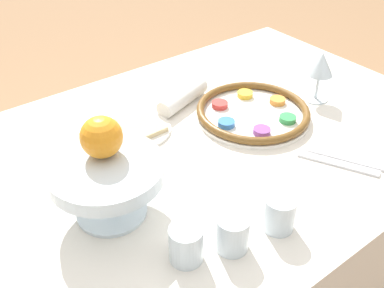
{
  "coord_description": "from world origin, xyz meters",
  "views": [
    {
      "loc": [
        0.57,
        0.69,
        1.35
      ],
      "look_at": [
        0.07,
        0.03,
        0.76
      ],
      "focal_mm": 42.0,
      "sensor_mm": 36.0,
      "label": 1
    }
  ],
  "objects_px": {
    "bread_plate": "(136,129)",
    "cup_far": "(186,244)",
    "wine_glass": "(321,66)",
    "seder_plate": "(253,112)",
    "fruit_stand": "(107,175)",
    "napkin_roll": "(183,97)",
    "orange_fruit": "(101,137)",
    "cup_mid": "(232,233)",
    "cup_near": "(279,213)"
  },
  "relations": [
    {
      "from": "cup_mid",
      "to": "cup_far",
      "type": "distance_m",
      "value": 0.09
    },
    {
      "from": "bread_plate",
      "to": "cup_far",
      "type": "relative_size",
      "value": 2.44
    },
    {
      "from": "napkin_roll",
      "to": "cup_far",
      "type": "height_order",
      "value": "cup_far"
    },
    {
      "from": "cup_near",
      "to": "bread_plate",
      "type": "bearing_deg",
      "value": -84.38
    },
    {
      "from": "napkin_roll",
      "to": "cup_far",
      "type": "bearing_deg",
      "value": 54.17
    },
    {
      "from": "cup_near",
      "to": "seder_plate",
      "type": "bearing_deg",
      "value": -126.67
    },
    {
      "from": "cup_near",
      "to": "cup_far",
      "type": "distance_m",
      "value": 0.19
    },
    {
      "from": "cup_near",
      "to": "cup_mid",
      "type": "xyz_separation_m",
      "value": [
        0.1,
        -0.02,
        0.0
      ]
    },
    {
      "from": "fruit_stand",
      "to": "orange_fruit",
      "type": "height_order",
      "value": "orange_fruit"
    },
    {
      "from": "wine_glass",
      "to": "cup_near",
      "type": "height_order",
      "value": "wine_glass"
    },
    {
      "from": "wine_glass",
      "to": "cup_far",
      "type": "bearing_deg",
      "value": 20.39
    },
    {
      "from": "fruit_stand",
      "to": "napkin_roll",
      "type": "xyz_separation_m",
      "value": [
        -0.36,
        -0.25,
        -0.07
      ]
    },
    {
      "from": "orange_fruit",
      "to": "fruit_stand",
      "type": "bearing_deg",
      "value": 66.4
    },
    {
      "from": "seder_plate",
      "to": "fruit_stand",
      "type": "bearing_deg",
      "value": 10.68
    },
    {
      "from": "wine_glass",
      "to": "napkin_roll",
      "type": "bearing_deg",
      "value": -32.52
    },
    {
      "from": "wine_glass",
      "to": "bread_plate",
      "type": "distance_m",
      "value": 0.52
    },
    {
      "from": "orange_fruit",
      "to": "cup_mid",
      "type": "distance_m",
      "value": 0.29
    },
    {
      "from": "fruit_stand",
      "to": "cup_near",
      "type": "height_order",
      "value": "fruit_stand"
    },
    {
      "from": "seder_plate",
      "to": "cup_near",
      "type": "relative_size",
      "value": 4.12
    },
    {
      "from": "fruit_stand",
      "to": "cup_near",
      "type": "relative_size",
      "value": 3.06
    },
    {
      "from": "seder_plate",
      "to": "cup_near",
      "type": "height_order",
      "value": "cup_near"
    },
    {
      "from": "cup_mid",
      "to": "bread_plate",
      "type": "bearing_deg",
      "value": -97.9
    },
    {
      "from": "wine_glass",
      "to": "cup_near",
      "type": "relative_size",
      "value": 1.94
    },
    {
      "from": "cup_mid",
      "to": "cup_far",
      "type": "height_order",
      "value": "same"
    },
    {
      "from": "bread_plate",
      "to": "cup_far",
      "type": "bearing_deg",
      "value": 70.56
    },
    {
      "from": "seder_plate",
      "to": "bread_plate",
      "type": "bearing_deg",
      "value": -24.83
    },
    {
      "from": "napkin_roll",
      "to": "cup_mid",
      "type": "height_order",
      "value": "cup_mid"
    },
    {
      "from": "seder_plate",
      "to": "cup_near",
      "type": "bearing_deg",
      "value": 53.33
    },
    {
      "from": "bread_plate",
      "to": "cup_mid",
      "type": "xyz_separation_m",
      "value": [
        0.06,
        0.43,
        0.03
      ]
    },
    {
      "from": "cup_near",
      "to": "cup_mid",
      "type": "distance_m",
      "value": 0.1
    },
    {
      "from": "napkin_roll",
      "to": "cup_near",
      "type": "xyz_separation_m",
      "value": [
        0.13,
        0.48,
        0.01
      ]
    },
    {
      "from": "cup_mid",
      "to": "fruit_stand",
      "type": "bearing_deg",
      "value": -58.42
    },
    {
      "from": "wine_glass",
      "to": "cup_far",
      "type": "height_order",
      "value": "wine_glass"
    },
    {
      "from": "seder_plate",
      "to": "cup_mid",
      "type": "bearing_deg",
      "value": 41.53
    },
    {
      "from": "napkin_roll",
      "to": "cup_mid",
      "type": "bearing_deg",
      "value": 63.46
    },
    {
      "from": "bread_plate",
      "to": "cup_near",
      "type": "distance_m",
      "value": 0.45
    },
    {
      "from": "seder_plate",
      "to": "cup_far",
      "type": "bearing_deg",
      "value": 32.76
    },
    {
      "from": "napkin_roll",
      "to": "seder_plate",
      "type": "bearing_deg",
      "value": 123.6
    },
    {
      "from": "wine_glass",
      "to": "orange_fruit",
      "type": "bearing_deg",
      "value": 1.96
    },
    {
      "from": "napkin_roll",
      "to": "cup_far",
      "type": "xyz_separation_m",
      "value": [
        0.31,
        0.43,
        0.01
      ]
    },
    {
      "from": "orange_fruit",
      "to": "cup_near",
      "type": "height_order",
      "value": "orange_fruit"
    },
    {
      "from": "seder_plate",
      "to": "napkin_roll",
      "type": "distance_m",
      "value": 0.19
    },
    {
      "from": "bread_plate",
      "to": "napkin_roll",
      "type": "height_order",
      "value": "napkin_roll"
    },
    {
      "from": "seder_plate",
      "to": "fruit_stand",
      "type": "xyz_separation_m",
      "value": [
        0.47,
        0.09,
        0.08
      ]
    },
    {
      "from": "fruit_stand",
      "to": "cup_far",
      "type": "xyz_separation_m",
      "value": [
        -0.05,
        0.18,
        -0.06
      ]
    },
    {
      "from": "fruit_stand",
      "to": "seder_plate",
      "type": "bearing_deg",
      "value": -169.32
    },
    {
      "from": "bread_plate",
      "to": "wine_glass",
      "type": "bearing_deg",
      "value": 161.02
    },
    {
      "from": "napkin_roll",
      "to": "cup_mid",
      "type": "distance_m",
      "value": 0.52
    },
    {
      "from": "napkin_roll",
      "to": "fruit_stand",
      "type": "bearing_deg",
      "value": 34.78
    },
    {
      "from": "seder_plate",
      "to": "cup_far",
      "type": "xyz_separation_m",
      "value": [
        0.42,
        0.27,
        0.02
      ]
    }
  ]
}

